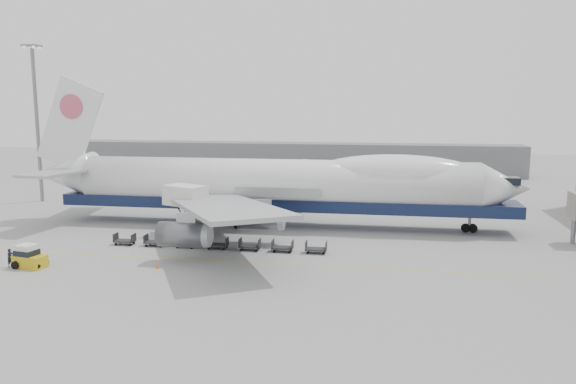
% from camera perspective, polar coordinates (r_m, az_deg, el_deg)
% --- Properties ---
extents(ground, '(260.00, 260.00, 0.00)m').
position_cam_1_polar(ground, '(63.83, -3.37, -5.66)').
color(ground, gray).
rests_on(ground, ground).
extents(apron_line, '(60.00, 0.15, 0.01)m').
position_cam_1_polar(apron_line, '(58.21, -4.71, -7.12)').
color(apron_line, gold).
rests_on(apron_line, ground).
extents(hangar, '(110.00, 8.00, 7.00)m').
position_cam_1_polar(hangar, '(132.95, -0.78, 3.53)').
color(hangar, slate).
rests_on(hangar, ground).
extents(floodlight_mast, '(2.40, 2.40, 25.43)m').
position_cam_1_polar(floodlight_mast, '(101.12, -24.18, 7.15)').
color(floodlight_mast, slate).
rests_on(floodlight_mast, ground).
extents(airliner, '(67.00, 55.30, 19.98)m').
position_cam_1_polar(airliner, '(74.13, -0.83, 0.84)').
color(airliner, white).
rests_on(airliner, ground).
extents(catering_truck, '(6.14, 5.26, 6.22)m').
position_cam_1_polar(catering_truck, '(70.05, -10.35, -1.57)').
color(catering_truck, '#172245').
rests_on(catering_truck, ground).
extents(baggage_tug, '(3.37, 2.20, 2.29)m').
position_cam_1_polar(baggage_tug, '(61.66, -24.84, -6.04)').
color(baggage_tug, gold).
rests_on(baggage_tug, ground).
extents(ground_worker, '(0.66, 0.79, 1.87)m').
position_cam_1_polar(ground_worker, '(62.57, -26.37, -6.01)').
color(ground_worker, black).
rests_on(ground_worker, ground).
extents(traffic_cone, '(0.35, 0.35, 0.51)m').
position_cam_1_polar(traffic_cone, '(57.28, -13.14, -7.35)').
color(traffic_cone, '#FF590D').
rests_on(traffic_cone, ground).
extents(dolly_0, '(2.30, 1.35, 1.30)m').
position_cam_1_polar(dolly_0, '(67.59, -16.25, -4.72)').
color(dolly_0, '#2D2D30').
rests_on(dolly_0, ground).
extents(dolly_1, '(2.30, 1.35, 1.30)m').
position_cam_1_polar(dolly_1, '(66.08, -13.35, -4.91)').
color(dolly_1, '#2D2D30').
rests_on(dolly_1, ground).
extents(dolly_2, '(2.30, 1.35, 1.30)m').
position_cam_1_polar(dolly_2, '(64.74, -10.32, -5.10)').
color(dolly_2, '#2D2D30').
rests_on(dolly_2, ground).
extents(dolly_3, '(2.30, 1.35, 1.30)m').
position_cam_1_polar(dolly_3, '(63.59, -7.16, -5.28)').
color(dolly_3, '#2D2D30').
rests_on(dolly_3, ground).
extents(dolly_4, '(2.30, 1.35, 1.30)m').
position_cam_1_polar(dolly_4, '(62.63, -3.90, -5.45)').
color(dolly_4, '#2D2D30').
rests_on(dolly_4, ground).
extents(dolly_5, '(2.30, 1.35, 1.30)m').
position_cam_1_polar(dolly_5, '(61.89, -0.55, -5.60)').
color(dolly_5, '#2D2D30').
rests_on(dolly_5, ground).
extents(dolly_6, '(2.30, 1.35, 1.30)m').
position_cam_1_polar(dolly_6, '(61.36, 2.88, -5.74)').
color(dolly_6, '#2D2D30').
rests_on(dolly_6, ground).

